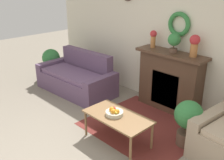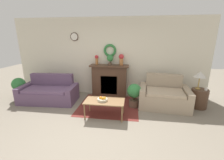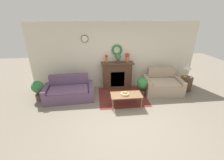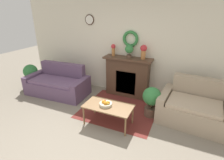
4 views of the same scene
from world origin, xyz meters
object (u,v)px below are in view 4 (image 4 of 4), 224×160
Objects in this scene: fireplace at (127,77)px; coffee_table at (108,107)px; loveseat_right at (194,108)px; vase_on_mantel_right at (143,51)px; vase_on_mantel_left at (113,49)px; potted_plant_floor_by_loveseat at (152,99)px; fruit_bowl at (106,104)px; potted_plant_floor_by_couch at (31,73)px; potted_plant_on_mantel at (129,50)px; couch_left at (58,84)px.

fireplace reaches higher than coffee_table.
vase_on_mantel_right is at bearing 161.45° from loveseat_right.
vase_on_mantel_left is (-2.21, 0.60, 1.00)m from loveseat_right.
fireplace reaches higher than potted_plant_floor_by_loveseat.
fruit_bowl is 0.37× the size of potted_plant_floor_by_couch.
potted_plant_floor_by_loveseat is at bearing -162.85° from loveseat_right.
fruit_bowl is at bearing -14.96° from potted_plant_floor_by_couch.
coffee_table is (-1.67, -0.89, 0.09)m from loveseat_right.
vase_on_mantel_right reaches higher than fruit_bowl.
potted_plant_on_mantel is (-0.38, -0.02, -0.01)m from vase_on_mantel_right.
couch_left is 2.13m from coffee_table.
loveseat_right is 2.50m from vase_on_mantel_left.
vase_on_mantel_right is 1.29m from potted_plant_floor_by_loveseat.
vase_on_mantel_left is 2.78m from potted_plant_floor_by_couch.
vase_on_mantel_right is 0.51× the size of potted_plant_floor_by_couch.
potted_plant_floor_by_loveseat is at bearing -4.08° from couch_left.
coffee_table is 1.78m from vase_on_mantel_right.
loveseat_right reaches higher than couch_left.
fruit_bowl is 1.71m from potted_plant_on_mantel.
vase_on_mantel_left reaches higher than couch_left.
loveseat_right is 1.46× the size of coffee_table.
couch_left reaches higher than potted_plant_floor_by_loveseat.
fruit_bowl is at bearing -146.97° from loveseat_right.
fireplace is 2.05m from couch_left.
vase_on_mantel_right is (2.30, 0.74, 1.05)m from couch_left.
vase_on_mantel_right is 0.52× the size of potted_plant_floor_by_loveseat.
potted_plant_floor_by_couch is at bearing -164.75° from vase_on_mantel_left.
coffee_table is at bearing -70.10° from vase_on_mantel_left.
potted_plant_floor_by_couch is 1.02× the size of potted_plant_floor_by_loveseat.
coffee_table is at bearing 21.97° from fruit_bowl.
fruit_bowl is at bearing -158.03° from coffee_table.
vase_on_mantel_left reaches higher than fireplace.
fireplace is 1.81× the size of potted_plant_floor_by_couch.
potted_plant_on_mantel is 3.22m from potted_plant_floor_by_couch.
vase_on_mantel_left reaches higher than loveseat_right.
couch_left is 2.76m from potted_plant_floor_by_loveseat.
potted_plant_floor_by_couch reaches higher than coffee_table.
fireplace is 1.49m from coffee_table.
fireplace reaches higher than fruit_bowl.
vase_on_mantel_left is at bearing 15.25° from potted_plant_floor_by_couch.
fireplace reaches higher than potted_plant_floor_by_couch.
fireplace reaches higher than couch_left.
vase_on_mantel_right is at bearing 0.00° from vase_on_mantel_left.
loveseat_right is 4.37× the size of potted_plant_on_mantel.
potted_plant_floor_by_couch is 3.86m from potted_plant_floor_by_loveseat.
vase_on_mantel_right reaches higher than potted_plant_floor_by_loveseat.
potted_plant_floor_by_loveseat is at bearing -59.65° from vase_on_mantel_right.
loveseat_right is 1.96m from fruit_bowl.
loveseat_right reaches higher than potted_plant_floor_by_couch.
fruit_bowl is 1.77m from vase_on_mantel_right.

